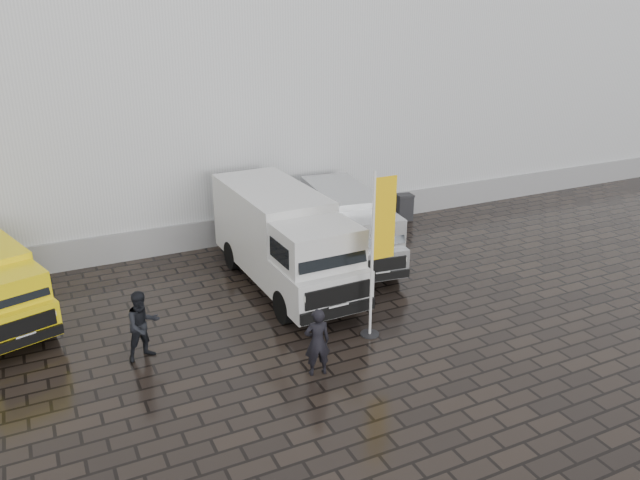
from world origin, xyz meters
The scene contains 9 objects.
ground centered at (0.00, 0.00, 0.00)m, with size 120.00×120.00×0.00m, color black.
exhibition_hall centered at (2.00, 16.00, 6.00)m, with size 44.00×16.00×12.00m, color silver.
hall_plinth centered at (2.00, 7.95, 0.50)m, with size 44.00×0.15×1.00m, color gray.
van_white centered at (-0.96, 3.73, 1.45)m, with size 2.23×6.70×2.90m, color silver, non-canonical shape.
van_silver centered at (1.81, 4.70, 1.17)m, with size 1.80×5.39×2.33m, color #B5B8BA, non-canonical shape.
flagpole centered at (0.04, -0.07, 2.45)m, with size 0.88×0.50×4.46m.
wheelie_bin centered at (5.80, 7.49, 0.53)m, with size 0.63×0.63×1.05m, color black.
person_front centered at (-2.19, -1.13, 0.85)m, with size 0.62×0.41×1.70m, color black.
person_tent centered at (-5.69, 1.38, 0.89)m, with size 0.86×0.67×1.78m, color black.
Camera 1 is at (-7.63, -12.57, 8.23)m, focal length 35.00 mm.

